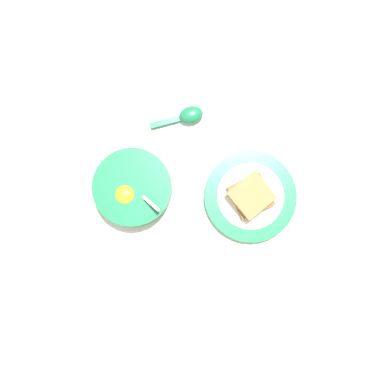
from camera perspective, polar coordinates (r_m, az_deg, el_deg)
name	(u,v)px	position (r m, az deg, el deg)	size (l,w,h in m)	color
ground_plane	(136,174)	(0.89, -8.59, 2.71)	(3.00, 3.00, 0.00)	silver
egg_bowl	(133,188)	(0.87, -9.01, 0.61)	(0.18, 0.18, 0.07)	#196B42
toast_plate	(250,196)	(0.88, 8.84, -0.66)	(0.21, 0.21, 0.02)	#196B42
toast_sandwich	(251,196)	(0.86, 9.01, -0.57)	(0.10, 0.10, 0.03)	brown
soup_spoon	(187,116)	(0.90, -0.75, 11.50)	(0.13, 0.07, 0.03)	#196B42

